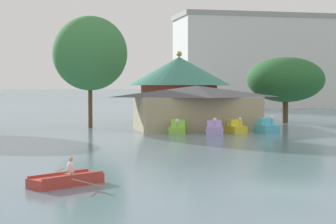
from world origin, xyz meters
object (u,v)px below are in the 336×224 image
object	(u,v)px
pedal_boat_lime	(178,128)
shoreline_tree_right	(286,80)
pedal_boat_yellow	(235,128)
pedal_boat_cyan	(266,127)
shoreline_tree_mid	(90,53)
boathouse	(197,107)
rowboat_with_rower	(66,180)
green_roof_pavilion	(179,85)
background_building_block	(255,61)
pedal_boat_lavender	(214,129)

from	to	relation	value
pedal_boat_lime	shoreline_tree_right	distance (m)	22.51
pedal_boat_yellow	pedal_boat_cyan	size ratio (longest dim) A/B	1.04
pedal_boat_lime	shoreline_tree_right	size ratio (longest dim) A/B	0.31
pedal_boat_lime	shoreline_tree_mid	distance (m)	14.88
shoreline_tree_right	shoreline_tree_mid	bearing A→B (deg)	-171.96
boathouse	shoreline_tree_right	distance (m)	16.96
rowboat_with_rower	pedal_boat_lime	world-z (taller)	pedal_boat_lime
pedal_boat_lime	pedal_boat_yellow	world-z (taller)	pedal_boat_yellow
green_roof_pavilion	shoreline_tree_mid	world-z (taller)	shoreline_tree_mid
background_building_block	pedal_boat_yellow	bearing A→B (deg)	-112.39
pedal_boat_lime	shoreline_tree_mid	world-z (taller)	shoreline_tree_mid
pedal_boat_yellow	background_building_block	world-z (taller)	background_building_block
rowboat_with_rower	pedal_boat_yellow	world-z (taller)	pedal_boat_yellow
pedal_boat_yellow	shoreline_tree_right	distance (m)	19.00
green_roof_pavilion	background_building_block	size ratio (longest dim) A/B	0.38
pedal_boat_lavender	green_roof_pavilion	bearing A→B (deg)	-168.28
shoreline_tree_mid	green_roof_pavilion	bearing A→B (deg)	29.45
pedal_boat_lavender	pedal_boat_yellow	distance (m)	2.93
pedal_boat_cyan	green_roof_pavilion	world-z (taller)	green_roof_pavilion
pedal_boat_yellow	green_roof_pavilion	size ratio (longest dim) A/B	0.20
pedal_boat_yellow	boathouse	size ratio (longest dim) A/B	0.20
pedal_boat_lime	pedal_boat_lavender	xyz separation A→B (m)	(3.05, -1.94, 0.00)
boathouse	shoreline_tree_right	size ratio (longest dim) A/B	1.37
rowboat_with_rower	background_building_block	distance (m)	103.57
pedal_boat_yellow	green_roof_pavilion	xyz separation A→B (m)	(-1.46, 17.45, 4.24)
green_roof_pavilion	shoreline_tree_mid	size ratio (longest dim) A/B	1.05
rowboat_with_rower	shoreline_tree_right	size ratio (longest dim) A/B	0.37
shoreline_tree_mid	background_building_block	bearing A→B (deg)	53.68
pedal_boat_lavender	shoreline_tree_right	size ratio (longest dim) A/B	0.27
pedal_boat_lavender	boathouse	xyz separation A→B (m)	(0.06, 6.63, 1.88)
rowboat_with_rower	green_roof_pavilion	size ratio (longest dim) A/B	0.28
pedal_boat_cyan	boathouse	distance (m)	8.26
pedal_boat_yellow	shoreline_tree_right	world-z (taller)	shoreline_tree_right
pedal_boat_cyan	background_building_block	bearing A→B (deg)	153.28
pedal_boat_lime	shoreline_tree_right	world-z (taller)	shoreline_tree_right
boathouse	shoreline_tree_mid	distance (m)	13.34
pedal_boat_cyan	shoreline_tree_right	size ratio (longest dim) A/B	0.26
rowboat_with_rower	boathouse	size ratio (longest dim) A/B	0.27
rowboat_with_rower	boathouse	bearing A→B (deg)	-148.90
pedal_boat_yellow	background_building_block	bearing A→B (deg)	153.09
pedal_boat_lime	green_roof_pavilion	xyz separation A→B (m)	(4.17, 16.91, 4.22)
pedal_boat_yellow	pedal_boat_lavender	bearing A→B (deg)	-66.06
shoreline_tree_right	pedal_boat_lavender	bearing A→B (deg)	-131.82
pedal_boat_lavender	pedal_boat_yellow	bearing A→B (deg)	133.58
background_building_block	shoreline_tree_right	bearing A→B (deg)	-106.83
rowboat_with_rower	background_building_block	world-z (taller)	background_building_block
boathouse	background_building_block	bearing A→B (deg)	63.90
shoreline_tree_right	pedal_boat_lime	bearing A→B (deg)	-141.15
pedal_boat_lime	pedal_boat_cyan	bearing A→B (deg)	100.82
pedal_boat_lime	background_building_block	size ratio (longest dim) A/B	0.09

